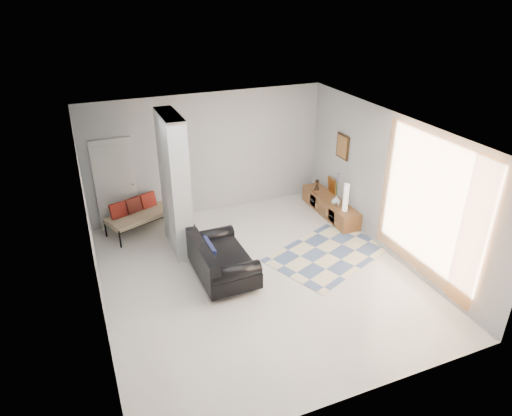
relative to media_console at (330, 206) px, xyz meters
name	(u,v)px	position (x,y,z in m)	size (l,w,h in m)	color
floor	(259,277)	(-2.52, -1.70, -0.20)	(6.00, 6.00, 0.00)	white
ceiling	(259,131)	(-2.52, -1.70, 2.60)	(6.00, 6.00, 0.00)	white
wall_back	(208,155)	(-2.52, 1.30, 1.20)	(6.00, 6.00, 0.00)	#B2B5B7
wall_front	(356,315)	(-2.52, -4.70, 1.20)	(6.00, 6.00, 0.00)	#B2B5B7
wall_left	(92,240)	(-5.27, -1.70, 1.20)	(6.00, 6.00, 0.00)	#B2B5B7
wall_right	(390,185)	(0.23, -1.70, 1.20)	(6.00, 6.00, 0.00)	#B2B5B7
partition_column	(175,185)	(-3.62, -0.10, 1.20)	(0.35, 1.20, 2.80)	silver
hallway_door	(116,185)	(-4.62, 1.26, 0.82)	(0.85, 0.06, 2.04)	silver
curtain	(429,208)	(0.15, -2.85, 1.25)	(2.55, 2.55, 0.00)	#F59840
wall_art	(343,146)	(0.20, 0.00, 1.45)	(0.04, 0.45, 0.55)	#37220F
media_console	(330,206)	(0.00, 0.00, 0.00)	(0.45, 1.94, 0.80)	brown
loveseat	(219,260)	(-3.19, -1.40, 0.15)	(0.97, 1.64, 0.76)	silver
daybed	(142,213)	(-4.19, 0.92, 0.22)	(1.69, 1.18, 0.77)	black
area_rug	(328,253)	(-0.92, -1.50, -0.20)	(2.34, 1.56, 0.01)	beige
cylinder_lamp	(346,197)	(-0.02, -0.63, 0.51)	(0.12, 0.12, 0.63)	white
bronze_figurine	(317,185)	(-0.05, 0.58, 0.33)	(0.13, 0.13, 0.27)	#322216
vase	(336,200)	(-0.05, -0.30, 0.31)	(0.21, 0.21, 0.22)	silver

